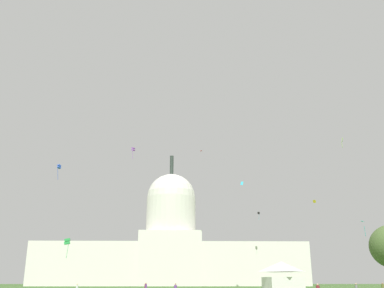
# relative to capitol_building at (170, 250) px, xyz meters

# --- Properties ---
(capitol_building) EXTENTS (124.25, 26.50, 61.71)m
(capitol_building) POSITION_rel_capitol_building_xyz_m (0.00, 0.00, 0.00)
(capitol_building) COLOR silver
(capitol_building) RESTS_ON ground_plane
(event_tent) EXTENTS (6.76, 6.34, 5.11)m
(event_tent) POSITION_rel_capitol_building_xyz_m (21.45, -130.27, -13.62)
(event_tent) COLOR white
(event_tent) RESTS_ON ground_plane
(person_maroon_aisle_center) EXTENTS (0.58, 0.58, 1.66)m
(person_maroon_aisle_center) POSITION_rel_capitol_building_xyz_m (-2.86, -114.58, -15.42)
(person_maroon_aisle_center) COLOR maroon
(person_maroon_aisle_center) RESTS_ON ground_plane
(person_purple_edge_east) EXTENTS (0.34, 0.34, 1.61)m
(person_purple_edge_east) POSITION_rel_capitol_building_xyz_m (-2.29, -121.37, -15.41)
(person_purple_edge_east) COLOR #703D93
(person_purple_edge_east) RESTS_ON ground_plane
(kite_lime_high) EXTENTS (0.60, 0.89, 2.57)m
(kite_lime_high) POSITION_rel_capitol_building_xyz_m (45.50, -102.84, 20.20)
(kite_lime_high) COLOR #8CD133
(kite_violet_high) EXTENTS (1.34, 1.33, 4.13)m
(kite_violet_high) POSITION_rel_capitol_building_xyz_m (-12.23, -64.00, 29.25)
(kite_violet_high) COLOR purple
(kite_red_high) EXTENTS (1.12, 1.37, 0.18)m
(kite_red_high) POSITION_rel_capitol_building_xyz_m (13.06, -39.36, 35.98)
(kite_red_high) COLOR red
(kite_green_low) EXTENTS (1.30, 1.24, 3.88)m
(kite_green_low) POSITION_rel_capitol_building_xyz_m (-18.65, -117.45, -6.69)
(kite_green_low) COLOR green
(kite_yellow_mid) EXTENTS (0.71, 1.07, 0.93)m
(kite_yellow_mid) POSITION_rel_capitol_building_xyz_m (43.95, -80.87, 8.39)
(kite_yellow_mid) COLOR yellow
(kite_turquoise_low) EXTENTS (1.13, 1.21, 2.54)m
(kite_turquoise_low) POSITION_rel_capitol_building_xyz_m (39.02, -125.20, -4.03)
(kite_turquoise_low) COLOR teal
(kite_cyan_high) EXTENTS (1.24, 0.65, 1.54)m
(kite_cyan_high) POSITION_rel_capitol_building_xyz_m (27.65, -46.88, 21.35)
(kite_cyan_high) COLOR #33BCDB
(kite_blue_mid) EXTENTS (0.90, 0.92, 3.44)m
(kite_blue_mid) POSITION_rel_capitol_building_xyz_m (-22.64, -114.28, 9.60)
(kite_blue_mid) COLOR blue
(kite_black_mid) EXTENTS (1.02, 1.01, 3.54)m
(kite_black_mid) POSITION_rel_capitol_building_xyz_m (37.69, -24.48, 13.45)
(kite_black_mid) COLOR black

